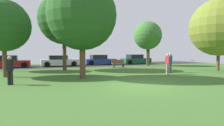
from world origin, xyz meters
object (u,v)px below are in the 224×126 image
(person_walking, at_px, (168,63))
(parked_car_red, at_px, (9,62))
(street_lamp_post, at_px, (149,49))
(maple_tree_far, at_px, (219,27))
(park_bench, at_px, (118,63))
(oak_tree_left, at_px, (4,26))
(parked_car_white, at_px, (59,61))
(maple_tree_near, at_px, (64,19))
(parked_car_blue, at_px, (100,60))
(oak_tree_right, at_px, (82,16))
(person_thrower, at_px, (170,62))
(birch_tree_lone, at_px, (148,36))
(frisbee_disc, at_px, (193,60))
(parked_car_green, at_px, (136,60))
(person_bystander, at_px, (10,69))

(person_walking, height_order, parked_car_red, person_walking)
(parked_car_red, bearing_deg, street_lamp_post, -12.63)
(maple_tree_far, bearing_deg, park_bench, 134.31)
(oak_tree_left, height_order, street_lamp_post, oak_tree_left)
(parked_car_red, bearing_deg, park_bench, -23.76)
(parked_car_white, bearing_deg, parked_car_red, 177.51)
(maple_tree_near, height_order, parked_car_blue, maple_tree_near)
(person_walking, distance_m, parked_car_white, 14.05)
(oak_tree_right, bearing_deg, person_thrower, 1.82)
(oak_tree_right, bearing_deg, parked_car_white, 89.52)
(oak_tree_right, height_order, birch_tree_lone, oak_tree_right)
(birch_tree_lone, xyz_separation_m, frisbee_disc, (-3.48, -10.36, -2.75))
(birch_tree_lone, height_order, person_walking, birch_tree_lone)
(frisbee_disc, distance_m, street_lamp_post, 11.62)
(oak_tree_left, bearing_deg, parked_car_green, 28.83)
(birch_tree_lone, distance_m, person_bystander, 17.51)
(oak_tree_left, distance_m, park_bench, 12.07)
(oak_tree_right, relative_size, street_lamp_post, 1.45)
(oak_tree_left, distance_m, person_walking, 12.40)
(parked_car_blue, bearing_deg, person_walking, -85.65)
(maple_tree_far, height_order, park_bench, maple_tree_far)
(frisbee_disc, relative_size, parked_car_blue, 0.09)
(person_bystander, bearing_deg, street_lamp_post, -34.35)
(street_lamp_post, bearing_deg, person_walking, -117.43)
(person_bystander, relative_size, parked_car_red, 0.35)
(parked_car_blue, bearing_deg, frisbee_disc, -84.27)
(birch_tree_lone, height_order, parked_car_green, birch_tree_lone)
(person_walking, relative_size, parked_car_green, 0.37)
(parked_car_green, bearing_deg, street_lamp_post, -91.21)
(person_walking, bearing_deg, parked_car_white, 7.19)
(person_walking, xyz_separation_m, street_lamp_post, (4.59, 8.85, 1.35))
(maple_tree_far, height_order, parked_car_blue, maple_tree_far)
(person_thrower, xyz_separation_m, person_walking, (-1.10, -0.92, -0.04))
(parked_car_green, bearing_deg, oak_tree_right, -134.20)
(maple_tree_far, bearing_deg, frisbee_disc, -158.85)
(maple_tree_far, relative_size, parked_car_green, 1.53)
(person_bystander, height_order, parked_car_blue, person_bystander)
(oak_tree_left, relative_size, maple_tree_far, 0.80)
(person_walking, xyz_separation_m, park_bench, (-0.70, 7.53, -0.44))
(maple_tree_far, xyz_separation_m, birch_tree_lone, (-2.38, 8.09, -0.17))
(birch_tree_lone, relative_size, frisbee_disc, 15.06)
(parked_car_white, xyz_separation_m, parked_car_blue, (5.64, 0.58, 0.00))
(person_thrower, distance_m, park_bench, 6.87)
(oak_tree_left, bearing_deg, person_walking, -16.48)
(birch_tree_lone, bearing_deg, person_bystander, -150.03)
(maple_tree_near, bearing_deg, maple_tree_far, -26.64)
(birch_tree_lone, bearing_deg, street_lamp_post, 38.31)
(person_walking, relative_size, parked_car_blue, 0.37)
(parked_car_red, bearing_deg, birch_tree_lone, -14.66)
(person_thrower, relative_size, parked_car_blue, 0.38)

